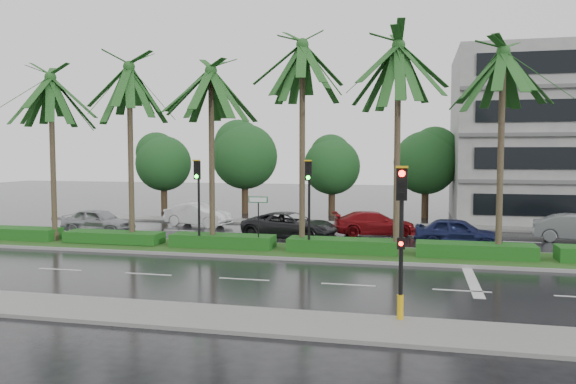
% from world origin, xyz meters
% --- Properties ---
extents(ground, '(120.00, 120.00, 0.00)m').
position_xyz_m(ground, '(0.00, 0.00, 0.00)').
color(ground, black).
rests_on(ground, ground).
extents(near_sidewalk, '(40.00, 2.40, 0.12)m').
position_xyz_m(near_sidewalk, '(0.00, -10.20, 0.06)').
color(near_sidewalk, slate).
rests_on(near_sidewalk, ground).
extents(far_sidewalk, '(40.00, 2.00, 0.12)m').
position_xyz_m(far_sidewalk, '(0.00, 12.00, 0.06)').
color(far_sidewalk, slate).
rests_on(far_sidewalk, ground).
extents(median, '(36.00, 4.00, 0.15)m').
position_xyz_m(median, '(0.00, 1.00, 0.08)').
color(median, gray).
rests_on(median, ground).
extents(hedge, '(35.20, 1.40, 0.60)m').
position_xyz_m(hedge, '(0.00, 1.00, 0.45)').
color(hedge, '#184413').
rests_on(hedge, median).
extents(lane_markings, '(34.00, 13.06, 0.01)m').
position_xyz_m(lane_markings, '(3.04, -0.43, 0.01)').
color(lane_markings, silver).
rests_on(lane_markings, ground).
extents(palm_row, '(26.30, 4.20, 10.62)m').
position_xyz_m(palm_row, '(-1.25, 1.02, 8.62)').
color(palm_row, '#3D2D23').
rests_on(palm_row, median).
extents(signal_near, '(0.34, 0.45, 4.36)m').
position_xyz_m(signal_near, '(6.00, -9.39, 2.50)').
color(signal_near, black).
rests_on(signal_near, near_sidewalk).
extents(signal_median_left, '(0.34, 0.42, 4.36)m').
position_xyz_m(signal_median_left, '(-4.00, 0.30, 3.00)').
color(signal_median_left, black).
rests_on(signal_median_left, median).
extents(signal_median_right, '(0.34, 0.42, 4.36)m').
position_xyz_m(signal_median_right, '(1.50, 0.30, 3.00)').
color(signal_median_right, black).
rests_on(signal_median_right, median).
extents(street_sign, '(0.95, 0.09, 2.60)m').
position_xyz_m(street_sign, '(-1.00, 0.48, 2.12)').
color(street_sign, black).
rests_on(street_sign, median).
extents(bg_trees, '(32.93, 5.33, 7.70)m').
position_xyz_m(bg_trees, '(0.98, 17.59, 4.57)').
color(bg_trees, '#322317').
rests_on(bg_trees, ground).
extents(building, '(16.00, 10.00, 12.00)m').
position_xyz_m(building, '(17.00, 18.00, 6.00)').
color(building, gray).
rests_on(building, ground).
extents(car_silver, '(2.09, 4.55, 1.51)m').
position_xyz_m(car_silver, '(-12.22, 4.77, 0.76)').
color(car_silver, '#96989D').
rests_on(car_silver, ground).
extents(car_white, '(2.58, 4.79, 1.50)m').
position_xyz_m(car_white, '(-7.72, 9.37, 0.75)').
color(car_white, white).
rests_on(car_white, ground).
extents(car_darkgrey, '(3.48, 5.81, 1.51)m').
position_xyz_m(car_darkgrey, '(-0.50, 5.27, 0.76)').
color(car_darkgrey, black).
rests_on(car_darkgrey, ground).
extents(car_red, '(3.12, 5.18, 1.40)m').
position_xyz_m(car_red, '(4.00, 7.71, 0.70)').
color(car_red, maroon).
rests_on(car_red, ground).
extents(car_blue, '(2.29, 4.53, 1.48)m').
position_xyz_m(car_blue, '(8.50, 4.73, 0.74)').
color(car_blue, '#1A204E').
rests_on(car_blue, ground).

